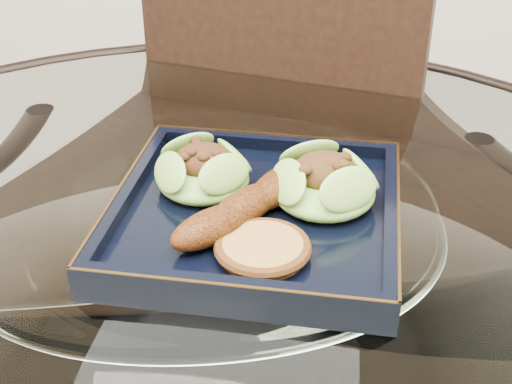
# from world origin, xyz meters

# --- Properties ---
(dining_table) EXTENTS (1.13, 1.13, 0.77)m
(dining_table) POSITION_xyz_m (-0.00, -0.00, 0.60)
(dining_table) COLOR white
(dining_table) RESTS_ON ground
(dining_chair) EXTENTS (0.52, 0.52, 1.00)m
(dining_chair) POSITION_xyz_m (-0.01, 0.32, 0.56)
(dining_chair) COLOR black
(dining_chair) RESTS_ON ground
(navy_plate) EXTENTS (0.27, 0.27, 0.02)m
(navy_plate) POSITION_xyz_m (0.04, 0.05, 0.77)
(navy_plate) COLOR black
(navy_plate) RESTS_ON dining_table
(lettuce_wrap_left) EXTENTS (0.12, 0.12, 0.03)m
(lettuce_wrap_left) POSITION_xyz_m (-0.02, 0.08, 0.80)
(lettuce_wrap_left) COLOR #659A2C
(lettuce_wrap_left) RESTS_ON navy_plate
(lettuce_wrap_right) EXTENTS (0.11, 0.11, 0.04)m
(lettuce_wrap_right) POSITION_xyz_m (0.10, 0.07, 0.80)
(lettuce_wrap_right) COLOR #679F2E
(lettuce_wrap_right) RESTS_ON navy_plate
(roasted_plantain) EXTENTS (0.12, 0.16, 0.03)m
(roasted_plantain) POSITION_xyz_m (0.03, 0.03, 0.80)
(roasted_plantain) COLOR #652D0A
(roasted_plantain) RESTS_ON navy_plate
(crumb_patty) EXTENTS (0.08, 0.08, 0.01)m
(crumb_patty) POSITION_xyz_m (0.06, -0.03, 0.79)
(crumb_patty) COLOR #AA8138
(crumb_patty) RESTS_ON navy_plate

